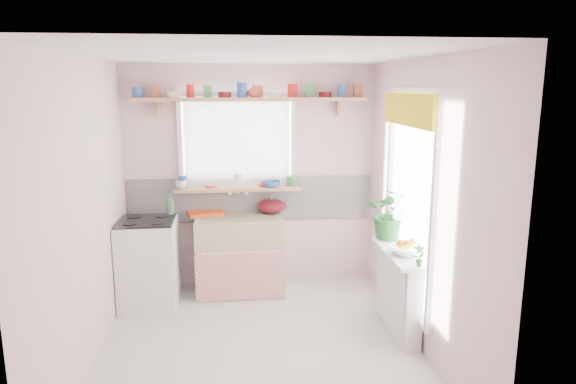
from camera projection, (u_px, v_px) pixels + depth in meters
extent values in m
plane|color=beige|center=(260.00, 347.00, 4.52)|extent=(3.20, 3.20, 0.00)
plane|color=white|center=(257.00, 55.00, 4.02)|extent=(3.20, 3.20, 0.00)
plane|color=beige|center=(251.00, 177.00, 5.83)|extent=(2.80, 0.00, 2.80)
plane|color=beige|center=(275.00, 281.00, 2.71)|extent=(2.80, 0.00, 2.80)
plane|color=beige|center=(85.00, 214.00, 4.12)|extent=(0.00, 3.20, 3.20)
plane|color=beige|center=(421.00, 206.00, 4.42)|extent=(0.00, 3.20, 3.20)
cube|color=white|center=(252.00, 198.00, 5.86)|extent=(2.74, 0.03, 0.50)
cube|color=pink|center=(252.00, 215.00, 5.90)|extent=(2.74, 0.02, 0.12)
cube|color=white|center=(237.00, 142.00, 5.72)|extent=(1.20, 0.01, 1.00)
cube|color=white|center=(237.00, 142.00, 5.66)|extent=(1.15, 0.02, 0.95)
cube|color=white|center=(412.00, 201.00, 4.61)|extent=(0.01, 1.10, 1.90)
cube|color=yellow|center=(408.00, 110.00, 4.44)|extent=(0.03, 1.20, 0.28)
cube|color=white|center=(240.00, 268.00, 5.72)|extent=(0.85, 0.55, 0.55)
cube|color=#CB3C3B|center=(241.00, 277.00, 5.44)|extent=(0.95, 0.02, 0.53)
cube|color=#BCAF89|center=(239.00, 231.00, 5.63)|extent=(0.95, 0.55, 0.30)
cylinder|color=silver|center=(238.00, 191.00, 5.79)|extent=(0.03, 0.22, 0.03)
cube|color=white|center=(149.00, 263.00, 5.34)|extent=(0.58, 0.58, 0.90)
cube|color=black|center=(146.00, 221.00, 5.24)|extent=(0.56, 0.56, 0.02)
cylinder|color=black|center=(129.00, 224.00, 5.09)|extent=(0.14, 0.14, 0.01)
cylinder|color=black|center=(158.00, 223.00, 5.12)|extent=(0.14, 0.14, 0.01)
cylinder|color=black|center=(135.00, 217.00, 5.36)|extent=(0.14, 0.14, 0.01)
cylinder|color=black|center=(162.00, 216.00, 5.39)|extent=(0.14, 0.14, 0.01)
cube|color=white|center=(398.00, 292.00, 4.78)|extent=(0.15, 0.90, 0.75)
cube|color=white|center=(397.00, 253.00, 4.70)|extent=(0.22, 0.95, 0.03)
cube|color=tan|center=(238.00, 188.00, 5.72)|extent=(1.40, 0.22, 0.04)
cube|color=tan|center=(250.00, 99.00, 5.52)|extent=(2.52, 0.24, 0.04)
cylinder|color=#3359A5|center=(138.00, 92.00, 5.38)|extent=(0.11, 0.11, 0.12)
cylinder|color=#A55133|center=(156.00, 92.00, 5.40)|extent=(0.11, 0.11, 0.12)
cylinder|color=silver|center=(173.00, 95.00, 5.43)|extent=(0.11, 0.11, 0.06)
cylinder|color=red|center=(190.00, 92.00, 5.44)|extent=(0.11, 0.11, 0.12)
cylinder|color=#3F7F4C|center=(208.00, 92.00, 5.46)|extent=(0.11, 0.11, 0.12)
cylinder|color=#590F14|center=(225.00, 95.00, 5.48)|extent=(0.11, 0.11, 0.06)
cylinder|color=#3359A5|center=(242.00, 92.00, 5.50)|extent=(0.11, 0.11, 0.12)
cylinder|color=#A55133|center=(259.00, 92.00, 5.52)|extent=(0.11, 0.11, 0.12)
cylinder|color=silver|center=(276.00, 95.00, 5.54)|extent=(0.11, 0.11, 0.06)
cylinder|color=red|center=(292.00, 92.00, 5.56)|extent=(0.11, 0.11, 0.12)
cylinder|color=#3F7F4C|center=(309.00, 92.00, 5.58)|extent=(0.11, 0.11, 0.12)
cylinder|color=#590F14|center=(325.00, 94.00, 5.60)|extent=(0.11, 0.11, 0.06)
cylinder|color=#3359A5|center=(342.00, 92.00, 5.61)|extent=(0.11, 0.11, 0.12)
cylinder|color=#A55133|center=(358.00, 92.00, 5.63)|extent=(0.11, 0.11, 0.12)
cylinder|color=#3359A5|center=(182.00, 183.00, 5.63)|extent=(0.11, 0.11, 0.12)
cylinder|color=#A55133|center=(210.00, 182.00, 5.67)|extent=(0.11, 0.11, 0.12)
cylinder|color=silver|center=(238.00, 184.00, 5.71)|extent=(0.11, 0.11, 0.06)
cylinder|color=red|center=(266.00, 181.00, 5.73)|extent=(0.11, 0.11, 0.12)
cylinder|color=#3F7F4C|center=(293.00, 180.00, 5.77)|extent=(0.11, 0.11, 0.12)
cube|color=#E54C14|center=(205.00, 212.00, 5.75)|extent=(0.44, 0.37, 0.04)
ellipsoid|color=maroon|center=(272.00, 206.00, 5.82)|extent=(0.38, 0.38, 0.15)
imported|color=#276228|center=(391.00, 213.00, 5.04)|extent=(0.57, 0.53, 0.52)
imported|color=white|center=(407.00, 250.00, 4.60)|extent=(0.36, 0.36, 0.08)
imported|color=#2F6327|center=(419.00, 255.00, 4.30)|extent=(0.11, 0.08, 0.19)
imported|color=#D1DA61|center=(272.00, 204.00, 5.82)|extent=(0.11, 0.11, 0.19)
imported|color=beige|center=(181.00, 185.00, 5.58)|extent=(0.14, 0.14, 0.10)
imported|color=#3258A5|center=(271.00, 184.00, 5.69)|extent=(0.25, 0.25, 0.07)
imported|color=#B94939|center=(254.00, 91.00, 5.50)|extent=(0.17, 0.17, 0.14)
imported|color=#397348|center=(170.00, 204.00, 5.46)|extent=(0.11, 0.11, 0.23)
sphere|color=orange|center=(407.00, 244.00, 4.59)|extent=(0.08, 0.08, 0.08)
sphere|color=orange|center=(412.00, 243.00, 4.63)|extent=(0.08, 0.08, 0.08)
sphere|color=orange|center=(401.00, 244.00, 4.61)|extent=(0.08, 0.08, 0.08)
cylinder|color=yellow|center=(411.00, 245.00, 4.54)|extent=(0.18, 0.04, 0.10)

